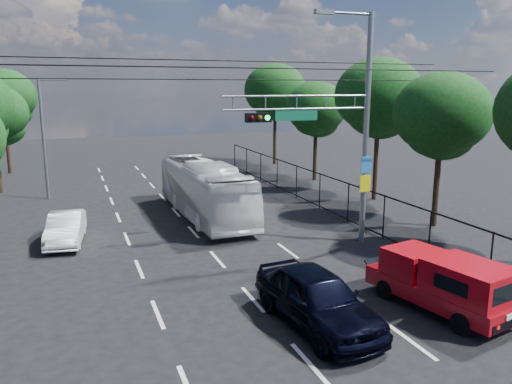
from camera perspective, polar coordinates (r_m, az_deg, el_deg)
name	(u,v)px	position (r m, az deg, el deg)	size (l,w,h in m)	color
ground	(309,364)	(12.88, 6.12, -18.92)	(120.00, 120.00, 0.00)	black
lane_markings	(184,221)	(25.25, -8.25, -3.34)	(6.12, 38.00, 0.01)	beige
signal_mast	(341,121)	(20.67, 9.68, 8.01)	(6.43, 0.39, 9.50)	slate
streetlight_left	(46,133)	(31.97, -22.87, 6.23)	(2.09, 0.22, 7.08)	slate
utility_wires	(208,69)	(19.36, -5.50, 13.76)	(22.00, 5.04, 0.74)	black
fence_right	(336,197)	(26.00, 9.17, -0.59)	(0.06, 34.03, 2.00)	black
tree_right_b	(441,121)	(24.97, 20.42, 7.65)	(4.50, 4.50, 7.31)	black
tree_right_c	(379,102)	(30.07, 13.85, 9.94)	(5.10, 5.10, 8.29)	black
tree_right_d	(316,112)	(35.92, 6.90, 9.05)	(4.32, 4.32, 7.02)	black
tree_right_e	(275,95)	(43.22, 2.21, 11.03)	(5.28, 5.28, 8.58)	black
tree_left_e	(3,101)	(43.11, -26.92, 9.23)	(4.92, 4.92, 7.99)	black
red_pickup	(442,281)	(16.06, 20.46, -9.53)	(2.54, 4.87, 1.73)	black
navy_hatchback	(317,298)	(14.33, 6.99, -11.96)	(1.91, 4.75, 1.62)	black
white_bus	(205,189)	(25.86, -5.90, 0.30)	(2.37, 10.15, 2.83)	silver
white_van	(66,228)	(22.97, -20.93, -3.89)	(1.37, 3.93, 1.30)	silver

